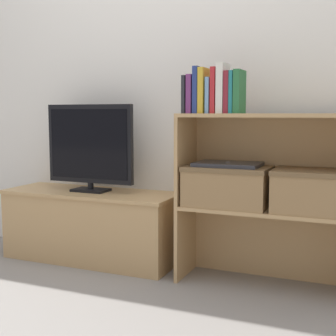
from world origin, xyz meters
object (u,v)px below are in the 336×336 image
(book_crimson, at_px, (216,91))
(book_ivory, at_px, (223,88))
(book_charcoal, at_px, (188,95))
(laptop, at_px, (228,164))
(book_mustard, at_px, (204,91))
(book_forest, at_px, (240,92))
(tv_stand, at_px, (91,225))
(book_plum, at_px, (193,94))
(book_navy, at_px, (199,90))
(book_skyblue, at_px, (210,96))
(book_teal, at_px, (234,92))
(storage_basket_right, at_px, (319,189))
(storage_basket_left, at_px, (228,184))
(tv, at_px, (90,146))
(book_maroon, at_px, (229,93))

(book_crimson, relative_size, book_ivory, 0.92)
(book_charcoal, relative_size, laptop, 0.58)
(book_mustard, bearing_deg, book_charcoal, 180.00)
(book_forest, bearing_deg, tv_stand, 174.72)
(book_plum, xyz_separation_m, book_navy, (0.03, 0.00, 0.02))
(tv_stand, relative_size, book_skyblue, 5.94)
(book_forest, bearing_deg, book_navy, 180.00)
(book_teal, bearing_deg, book_skyblue, 180.00)
(tv_stand, distance_m, book_navy, 1.11)
(tv_stand, xyz_separation_m, book_plum, (0.71, -0.09, 0.80))
(book_ivory, relative_size, book_forest, 1.17)
(book_mustard, xyz_separation_m, storage_basket_right, (0.59, 0.05, -0.50))
(book_skyblue, bearing_deg, laptop, 27.30)
(storage_basket_left, distance_m, storage_basket_right, 0.47)
(book_charcoal, height_order, book_crimson, book_crimson)
(book_navy, relative_size, book_mustard, 1.03)
(book_charcoal, relative_size, book_forest, 0.90)
(book_forest, bearing_deg, book_crimson, 180.00)
(book_mustard, bearing_deg, book_navy, 180.00)
(book_plum, distance_m, book_skyblue, 0.10)
(book_ivory, bearing_deg, tv_stand, 174.18)
(book_ivory, bearing_deg, book_charcoal, 180.00)
(book_charcoal, bearing_deg, tv_stand, 172.53)
(tv_stand, relative_size, laptop, 3.23)
(tv, xyz_separation_m, book_mustard, (0.77, -0.09, 0.32))
(tv_stand, height_order, storage_basket_left, storage_basket_left)
(book_navy, xyz_separation_m, book_forest, (0.22, 0.00, -0.01))
(book_mustard, xyz_separation_m, book_skyblue, (0.03, 0.00, -0.03))
(laptop, bearing_deg, tv, 177.38)
(book_plum, bearing_deg, tv_stand, 172.83)
(book_navy, bearing_deg, book_maroon, 0.00)
(tv_stand, bearing_deg, book_mustard, -6.58)
(book_skyblue, height_order, book_teal, book_teal)
(tv_stand, relative_size, storage_basket_right, 2.48)
(book_forest, bearing_deg, book_teal, 180.00)
(book_mustard, distance_m, book_maroon, 0.14)
(storage_basket_right, bearing_deg, book_forest, -173.42)
(book_plum, bearing_deg, book_ivory, 0.00)
(tv, bearing_deg, book_charcoal, -7.34)
(book_ivory, relative_size, storage_basket_right, 0.58)
(book_forest, bearing_deg, book_mustard, 180.00)
(tv_stand, height_order, book_teal, book_teal)
(storage_basket_left, relative_size, storage_basket_right, 1.00)
(storage_basket_right, bearing_deg, storage_basket_left, 180.00)
(tv, xyz_separation_m, book_plum, (0.71, -0.09, 0.30))
(book_skyblue, height_order, book_ivory, book_ivory)
(tv_stand, xyz_separation_m, book_navy, (0.74, -0.09, 0.82))
(book_plum, xyz_separation_m, storage_basket_left, (0.19, 0.05, -0.48))
(tv, xyz_separation_m, book_forest, (0.96, -0.09, 0.31))
(book_plum, bearing_deg, book_forest, 0.00)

